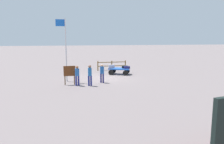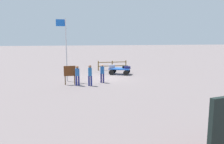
# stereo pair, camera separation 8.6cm
# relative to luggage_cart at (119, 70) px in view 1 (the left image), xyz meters

# --- Properties ---
(ground_plane) EXTENTS (120.00, 120.00, 0.00)m
(ground_plane) POSITION_rel_luggage_cart_xyz_m (1.70, 1.69, -0.48)
(ground_plane) COLOR slate
(luggage_cart) EXTENTS (2.40, 1.90, 0.64)m
(luggage_cart) POSITION_rel_luggage_cart_xyz_m (0.00, 0.00, 0.00)
(luggage_cart) COLOR blue
(luggage_cart) RESTS_ON ground
(suitcase_navy) EXTENTS (0.63, 0.35, 0.24)m
(suitcase_navy) POSITION_rel_luggage_cart_xyz_m (-0.76, 0.34, 0.29)
(suitcase_navy) COLOR navy
(suitcase_navy) RESTS_ON luggage_cart
(suitcase_olive) EXTENTS (0.60, 0.38, 0.26)m
(suitcase_olive) POSITION_rel_luggage_cart_xyz_m (-0.61, 0.02, 0.30)
(suitcase_olive) COLOR black
(suitcase_olive) RESTS_ON luggage_cart
(suitcase_tan) EXTENTS (0.64, 0.42, 0.34)m
(suitcase_tan) POSITION_rel_luggage_cart_xyz_m (0.78, -0.15, 0.34)
(suitcase_tan) COLOR gray
(suitcase_tan) RESTS_ON luggage_cart
(worker_lead) EXTENTS (0.41, 0.41, 1.61)m
(worker_lead) POSITION_rel_luggage_cart_xyz_m (2.14, 3.91, 0.46)
(worker_lead) COLOR navy
(worker_lead) RESTS_ON ground
(worker_trailing) EXTENTS (0.39, 0.39, 1.73)m
(worker_trailing) POSITION_rel_luggage_cart_xyz_m (3.24, 5.04, 0.51)
(worker_trailing) COLOR navy
(worker_trailing) RESTS_ON ground
(worker_supervisor) EXTENTS (0.41, 0.41, 1.65)m
(worker_supervisor) POSITION_rel_luggage_cart_xyz_m (4.26, 4.81, 0.49)
(worker_supervisor) COLOR navy
(worker_supervisor) RESTS_ON ground
(flagpole) EXTENTS (0.86, 0.16, 5.53)m
(flagpole) POSITION_rel_luggage_cart_xyz_m (5.29, 2.94, 2.75)
(flagpole) COLOR silver
(flagpole) RESTS_ON ground
(signboard) EXTENTS (0.97, 0.16, 1.59)m
(signboard) POSITION_rel_luggage_cart_xyz_m (4.89, 4.37, 0.56)
(signboard) COLOR #4C3319
(signboard) RESTS_ON ground
(wooden_fence) EXTENTS (3.39, 0.39, 1.09)m
(wooden_fence) POSITION_rel_luggage_cart_xyz_m (0.37, -2.90, 0.15)
(wooden_fence) COLOR brown
(wooden_fence) RESTS_ON ground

